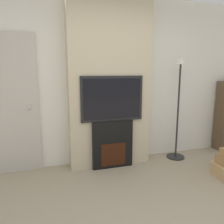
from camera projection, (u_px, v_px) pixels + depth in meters
name	position (u px, v px, depth m)	size (l,w,h in m)	color
wall_back	(106.00, 82.00, 3.59)	(6.00, 0.06, 2.70)	silver
chimney_breast	(109.00, 82.00, 3.43)	(1.30, 0.28, 2.70)	beige
fireplace	(112.00, 144.00, 3.47)	(0.65, 0.15, 0.76)	black
television	(112.00, 99.00, 3.34)	(0.98, 0.07, 0.69)	black
floor_lamp	(179.00, 101.00, 3.72)	(0.31, 0.31, 1.73)	#262628
entry_door	(7.00, 105.00, 3.16)	(0.90, 0.09, 2.06)	#BCB7AD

